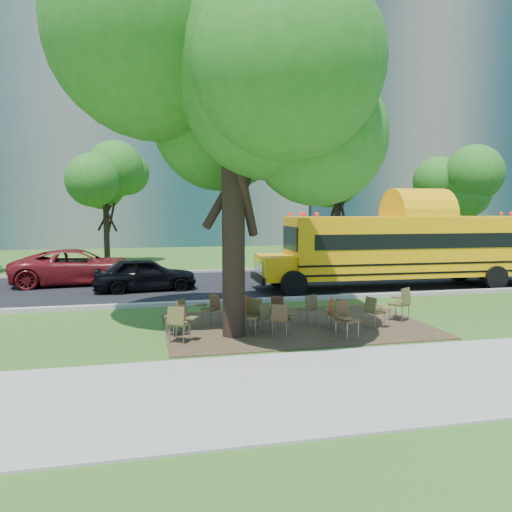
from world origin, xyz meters
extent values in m
plane|color=#314916|center=(0.00, 0.00, 0.00)|extent=(160.00, 160.00, 0.00)
cube|color=gray|center=(0.00, -5.00, 0.02)|extent=(60.00, 4.00, 0.04)
cube|color=#382819|center=(1.00, -0.50, 0.01)|extent=(7.00, 4.50, 0.03)
cube|color=black|center=(0.00, 7.00, 0.02)|extent=(80.00, 8.00, 0.04)
cube|color=gray|center=(0.00, 3.00, 0.07)|extent=(80.00, 0.25, 0.14)
cube|color=gray|center=(0.00, 11.10, 0.07)|extent=(80.00, 0.25, 0.14)
cube|color=slate|center=(-8.00, 36.00, 11.00)|extent=(38.00, 16.00, 22.00)
cube|color=slate|center=(24.00, 38.00, 12.50)|extent=(30.00, 16.00, 25.00)
cylinder|color=black|center=(-5.00, 16.00, 1.75)|extent=(0.32, 0.32, 3.50)
sphere|color=#206116|center=(-5.00, 16.00, 4.22)|extent=(4.80, 4.80, 4.80)
cylinder|color=black|center=(8.00, 14.00, 2.10)|extent=(0.38, 0.38, 4.20)
sphere|color=#206116|center=(8.00, 14.00, 5.04)|extent=(5.60, 5.60, 5.60)
cylinder|color=black|center=(16.00, 13.00, 1.80)|extent=(0.34, 0.34, 3.60)
sphere|color=#206116|center=(16.00, 13.00, 4.35)|extent=(5.00, 5.00, 5.00)
cylinder|color=black|center=(-0.85, -1.26, 2.42)|extent=(0.56, 0.56, 4.83)
sphere|color=#206116|center=(-0.85, -1.26, 5.91)|extent=(7.20, 7.20, 7.20)
cube|color=#EFA207|center=(7.68, 4.80, 1.68)|extent=(10.48, 2.63, 2.32)
cube|color=black|center=(7.96, 4.79, 1.94)|extent=(9.91, 2.66, 0.57)
cube|color=#EFA207|center=(1.87, 4.95, 0.95)|extent=(1.28, 2.12, 0.90)
cube|color=black|center=(7.68, 4.80, 1.09)|extent=(10.50, 2.66, 0.08)
cube|color=black|center=(7.68, 4.80, 0.74)|extent=(10.50, 2.66, 0.08)
cylinder|color=black|center=(2.25, 3.75, 0.47)|extent=(0.95, 0.31, 0.95)
cylinder|color=black|center=(2.31, 6.12, 0.47)|extent=(0.95, 0.31, 0.95)
cylinder|color=black|center=(10.39, 3.54, 0.47)|extent=(0.95, 0.31, 0.95)
cylinder|color=black|center=(10.45, 5.91, 0.47)|extent=(0.95, 0.31, 0.95)
cylinder|color=black|center=(11.78, 5.88, 0.47)|extent=(0.95, 0.31, 0.95)
cube|color=#4A2A1A|center=(-2.24, -0.94, 0.41)|extent=(0.51, 0.50, 0.05)
cube|color=#4A2A1A|center=(-2.17, -1.08, 0.62)|extent=(0.37, 0.25, 0.37)
cube|color=#4A2A1A|center=(-2.11, -0.72, 0.52)|extent=(0.30, 0.32, 0.03)
cylinder|color=slate|center=(-2.46, -0.87, 0.21)|extent=(0.02, 0.02, 0.41)
cylinder|color=slate|center=(-2.03, -1.00, 0.21)|extent=(0.02, 0.02, 0.41)
cube|color=#4D4521|center=(-2.20, -1.59, 0.47)|extent=(0.59, 0.58, 0.05)
cube|color=#4D4521|center=(-2.29, -1.75, 0.70)|extent=(0.41, 0.29, 0.42)
cube|color=#4D4521|center=(-1.91, -1.58, 0.59)|extent=(0.34, 0.37, 0.03)
cylinder|color=slate|center=(-2.26, -1.34, 0.23)|extent=(0.03, 0.03, 0.47)
cylinder|color=slate|center=(-2.13, -1.83, 0.23)|extent=(0.03, 0.03, 0.47)
cube|color=#47421F|center=(-0.14, -1.06, 0.40)|extent=(0.51, 0.51, 0.04)
cube|color=#47421F|center=(-0.05, -1.19, 0.59)|extent=(0.33, 0.28, 0.35)
cube|color=#47421F|center=(-0.05, -0.84, 0.50)|extent=(0.30, 0.31, 0.03)
cylinder|color=slate|center=(-0.35, -1.04, 0.20)|extent=(0.02, 0.02, 0.40)
cylinder|color=slate|center=(0.07, -1.09, 0.20)|extent=(0.02, 0.02, 0.40)
cube|color=#4E4321|center=(-0.38, -1.19, 0.47)|extent=(0.60, 0.60, 0.05)
cube|color=#4E4321|center=(-0.27, -1.03, 0.70)|extent=(0.40, 0.32, 0.42)
cube|color=#4E4321|center=(-0.67, -1.16, 0.60)|extent=(0.36, 0.37, 0.03)
cylinder|color=slate|center=(-0.34, -1.43, 0.24)|extent=(0.03, 0.03, 0.47)
cylinder|color=slate|center=(-0.42, -0.94, 0.24)|extent=(0.03, 0.03, 0.47)
cube|color=#462F19|center=(0.26, -1.63, 0.45)|extent=(0.55, 0.54, 0.05)
cube|color=#462F19|center=(0.18, -1.79, 0.66)|extent=(0.39, 0.27, 0.40)
cube|color=#462F19|center=(0.54, -1.62, 0.56)|extent=(0.32, 0.35, 0.03)
cylinder|color=slate|center=(0.19, -1.40, 0.22)|extent=(0.02, 0.02, 0.45)
cylinder|color=slate|center=(0.33, -1.86, 0.22)|extent=(0.02, 0.02, 0.45)
cube|color=#4B311B|center=(1.74, -2.22, 0.50)|extent=(0.60, 0.59, 0.06)
cube|color=#4B311B|center=(1.66, -2.04, 0.74)|extent=(0.45, 0.27, 0.44)
cube|color=#4B311B|center=(1.55, -2.47, 0.63)|extent=(0.34, 0.38, 0.03)
cylinder|color=slate|center=(1.98, -2.32, 0.25)|extent=(0.03, 0.03, 0.50)
cylinder|color=slate|center=(1.49, -2.12, 0.25)|extent=(0.03, 0.03, 0.50)
cube|color=#44411D|center=(1.87, -1.26, 0.42)|extent=(0.48, 0.49, 0.05)
cube|color=#44411D|center=(2.03, -1.20, 0.62)|extent=(0.20, 0.38, 0.37)
cube|color=#44411D|center=(1.68, -1.09, 0.53)|extent=(0.31, 0.28, 0.03)
cylinder|color=slate|center=(1.78, -1.46, 0.21)|extent=(0.02, 0.02, 0.42)
cylinder|color=slate|center=(1.97, -1.06, 0.21)|extent=(0.02, 0.02, 0.42)
cube|color=brown|center=(2.97, -1.22, 0.44)|extent=(0.50, 0.51, 0.05)
cube|color=brown|center=(2.80, -1.27, 0.65)|extent=(0.21, 0.40, 0.39)
cube|color=brown|center=(3.17, -1.40, 0.55)|extent=(0.32, 0.29, 0.03)
cylinder|color=slate|center=(3.07, -1.01, 0.22)|extent=(0.02, 0.02, 0.44)
cylinder|color=slate|center=(2.86, -1.42, 0.22)|extent=(0.02, 0.02, 0.44)
cube|color=#4F4222|center=(-2.23, -0.57, 0.45)|extent=(0.57, 0.58, 0.05)
cube|color=#4F4222|center=(-2.08, -0.67, 0.68)|extent=(0.31, 0.39, 0.41)
cube|color=#4F4222|center=(-2.21, -0.29, 0.58)|extent=(0.36, 0.34, 0.03)
cylinder|color=slate|center=(-2.47, -0.61, 0.23)|extent=(0.02, 0.02, 0.45)
cylinder|color=slate|center=(-1.99, -0.52, 0.23)|extent=(0.02, 0.02, 0.45)
cube|color=#4F321C|center=(-1.24, 0.17, 0.42)|extent=(0.54, 0.54, 0.05)
cube|color=#4F321C|center=(-1.10, 0.27, 0.63)|extent=(0.29, 0.36, 0.38)
cube|color=#4F321C|center=(-1.48, 0.28, 0.54)|extent=(0.34, 0.32, 0.03)
cylinder|color=slate|center=(-1.28, -0.05, 0.21)|extent=(0.02, 0.02, 0.42)
cylinder|color=slate|center=(-1.20, 0.39, 0.21)|extent=(0.02, 0.02, 0.42)
cube|color=#AD3612|center=(-0.25, -0.34, 0.45)|extent=(0.50, 0.51, 0.05)
cube|color=#AD3612|center=(-0.43, -0.38, 0.68)|extent=(0.20, 0.42, 0.41)
cube|color=#AD3612|center=(-0.05, -0.54, 0.58)|extent=(0.33, 0.29, 0.03)
cylinder|color=slate|center=(-0.13, -0.13, 0.23)|extent=(0.02, 0.02, 0.45)
cylinder|color=slate|center=(-0.37, -0.55, 0.23)|extent=(0.02, 0.02, 0.45)
cube|color=brown|center=(1.35, -0.39, 0.43)|extent=(0.52, 0.50, 0.05)
cube|color=brown|center=(1.42, -0.55, 0.64)|extent=(0.39, 0.23, 0.38)
cube|color=brown|center=(1.51, -0.18, 0.55)|extent=(0.30, 0.33, 0.03)
cylinder|color=slate|center=(1.14, -0.30, 0.22)|extent=(0.02, 0.02, 0.43)
cylinder|color=slate|center=(1.56, -0.48, 0.22)|extent=(0.02, 0.02, 0.43)
cube|color=red|center=(1.98, -0.94, 0.40)|extent=(0.51, 0.51, 0.04)
cube|color=red|center=(1.84, -0.86, 0.60)|extent=(0.26, 0.35, 0.36)
cube|color=red|center=(1.97, -1.19, 0.51)|extent=(0.32, 0.30, 0.03)
cylinder|color=slate|center=(2.19, -0.90, 0.20)|extent=(0.02, 0.02, 0.40)
cylinder|color=slate|center=(1.77, -0.99, 0.20)|extent=(0.02, 0.02, 0.40)
cube|color=brown|center=(3.96, -0.66, 0.50)|extent=(0.64, 0.64, 0.06)
cube|color=brown|center=(4.07, -0.83, 0.75)|extent=(0.43, 0.34, 0.45)
cube|color=brown|center=(4.09, -0.38, 0.64)|extent=(0.38, 0.40, 0.03)
cylinder|color=slate|center=(3.69, -0.61, 0.25)|extent=(0.03, 0.03, 0.50)
cylinder|color=slate|center=(4.22, -0.71, 0.25)|extent=(0.03, 0.03, 0.50)
cube|color=#4F2F1C|center=(0.46, -0.34, 0.40)|extent=(0.51, 0.51, 0.04)
cube|color=#4F2F1C|center=(0.55, -0.20, 0.60)|extent=(0.34, 0.27, 0.36)
cube|color=#4F2F1C|center=(0.22, -0.32, 0.51)|extent=(0.30, 0.32, 0.03)
cylinder|color=slate|center=(0.50, -0.55, 0.20)|extent=(0.02, 0.02, 0.40)
cylinder|color=slate|center=(0.42, -0.12, 0.20)|extent=(0.02, 0.02, 0.40)
imported|color=black|center=(-2.95, 6.20, 0.66)|extent=(4.02, 1.96, 1.32)
imported|color=maroon|center=(-5.61, 8.50, 0.75)|extent=(5.55, 2.90, 1.49)
camera|label=1|loc=(-2.98, -13.18, 3.16)|focal=35.00mm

